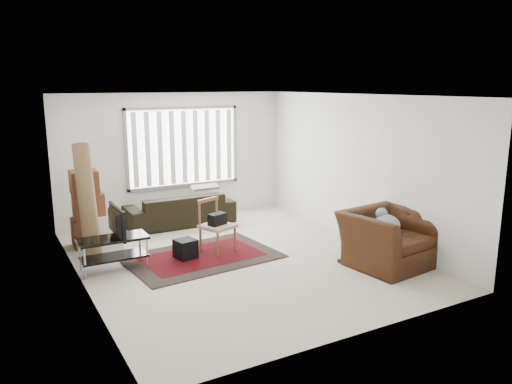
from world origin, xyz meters
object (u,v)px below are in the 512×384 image
(side_chair, at_px, (217,223))
(tv_stand, at_px, (113,246))
(sofa, at_px, (180,204))
(armchair, at_px, (390,234))
(moving_boxes, at_px, (88,211))

(side_chair, bearing_deg, tv_stand, 158.84)
(sofa, height_order, side_chair, side_chair)
(sofa, bearing_deg, tv_stand, 46.92)
(sofa, height_order, armchair, armchair)
(armchair, bearing_deg, sofa, 111.75)
(moving_boxes, bearing_deg, tv_stand, -85.94)
(tv_stand, xyz_separation_m, armchair, (3.95, -1.94, 0.13))
(tv_stand, distance_m, side_chair, 1.78)
(tv_stand, distance_m, sofa, 2.68)
(armchair, bearing_deg, tv_stand, 147.01)
(tv_stand, bearing_deg, moving_boxes, 94.06)
(tv_stand, bearing_deg, sofa, 46.73)
(moving_boxes, relative_size, sofa, 0.62)
(tv_stand, xyz_separation_m, moving_boxes, (-0.10, 1.43, 0.26))
(tv_stand, relative_size, moving_boxes, 0.77)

